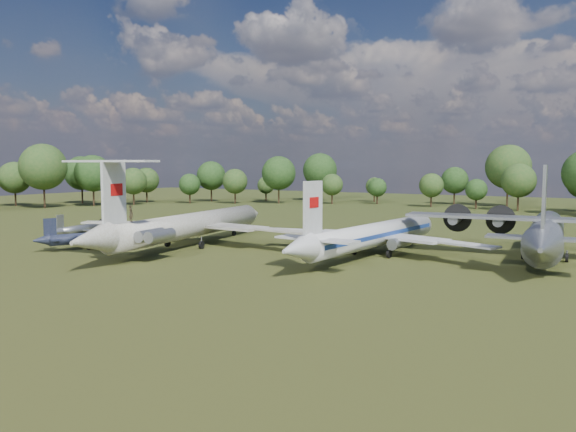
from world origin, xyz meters
The scene contains 7 objects.
ground centered at (0.00, 0.00, 0.00)m, with size 300.00×300.00×0.00m, color #223913.
il62_airliner centered at (-4.94, -3.77, 2.33)m, with size 36.54×47.50×4.66m, color silver, non-canonical shape.
tu104_jet centered at (20.26, 1.80, 2.05)m, with size 30.82×41.09×4.11m, color #BEBEBE, non-canonical shape.
an12_transport centered at (39.04, 9.52, 2.48)m, with size 33.66×37.62×4.95m, color #A1A4A9, non-canonical shape.
small_prop_west centered at (-15.66, -12.74, 1.10)m, with size 11.03×15.04×2.21m, color black, non-canonical shape.
small_prop_northwest centered at (-26.21, -5.56, 0.99)m, with size 9.88×13.48×1.98m, color #96989D, non-canonical shape.
person_on_il62 centered at (-3.07, -16.68, 5.64)m, with size 0.71×0.47×1.96m, color olive.
Camera 1 is at (46.75, -63.82, 11.37)m, focal length 35.00 mm.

